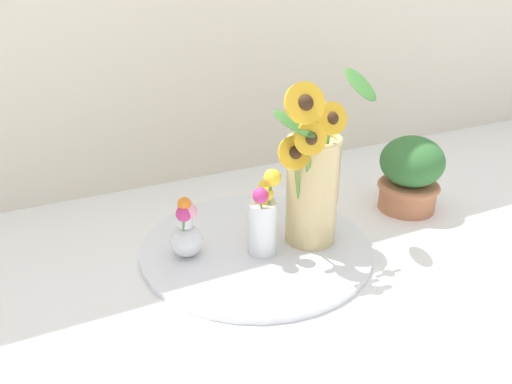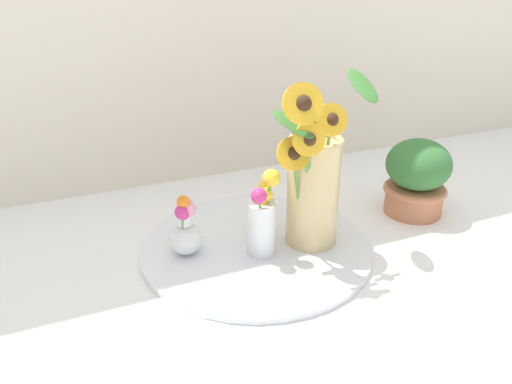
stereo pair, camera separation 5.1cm
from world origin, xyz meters
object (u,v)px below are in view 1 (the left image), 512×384
serving_tray (256,247)px  potted_plant (410,174)px  vase_small_center (263,218)px  mason_jar_sunflowers (313,182)px  vase_bulb_right (186,231)px

serving_tray → potted_plant: (0.45, 0.02, 0.09)m
vase_small_center → mason_jar_sunflowers: bearing=0.3°
serving_tray → vase_bulb_right: bearing=171.7°
mason_jar_sunflowers → vase_small_center: 0.14m
serving_tray → vase_bulb_right: size_ratio=3.56×
mason_jar_sunflowers → serving_tray: bearing=163.0°
vase_bulb_right → serving_tray: bearing=-8.3°
vase_bulb_right → potted_plant: 0.61m
mason_jar_sunflowers → vase_bulb_right: size_ratio=2.67×
serving_tray → mason_jar_sunflowers: (0.12, -0.04, 0.16)m
serving_tray → vase_bulb_right: 0.17m
potted_plant → serving_tray: bearing=-178.1°
vase_small_center → potted_plant: vase_small_center is taller
vase_bulb_right → potted_plant: (0.61, -0.01, 0.03)m
mason_jar_sunflowers → vase_small_center: size_ratio=1.97×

